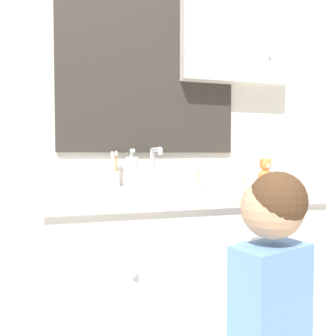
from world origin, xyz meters
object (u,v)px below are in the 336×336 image
soap_dispenser (132,171)px  teddy_bear (265,173)px  child_figure (271,299)px  sink_basin (163,179)px  drinking_cup (235,184)px  toothbrush_holder (113,178)px

soap_dispenser → teddy_bear: bearing=-11.5°
child_figure → teddy_bear: 0.73m
sink_basin → child_figure: 0.62m
child_figure → drinking_cup: 0.42m
toothbrush_holder → teddy_bear: bearing=-12.2°
soap_dispenser → drinking_cup: soap_dispenser is taller
teddy_bear → drinking_cup: (-0.31, -0.28, -0.02)m
toothbrush_holder → teddy_bear: toothbrush_holder is taller
sink_basin → soap_dispenser: sink_basin is taller
teddy_bear → sink_basin: bearing=-172.3°
sink_basin → drinking_cup: 0.31m
sink_basin → drinking_cup: bearing=-42.2°
soap_dispenser → drinking_cup: size_ratio=2.11×
soap_dispenser → sink_basin: bearing=-64.3°
toothbrush_holder → drinking_cup: 0.60m
soap_dispenser → child_figure: (0.31, -0.68, -0.36)m
toothbrush_holder → drinking_cup: (0.41, -0.44, -0.00)m
teddy_bear → drinking_cup: size_ratio=1.59×
child_figure → teddy_bear: teddy_bear is taller
sink_basin → soap_dispenser: size_ratio=2.08×
sink_basin → drinking_cup: sink_basin is taller
teddy_bear → drinking_cup: bearing=-137.4°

